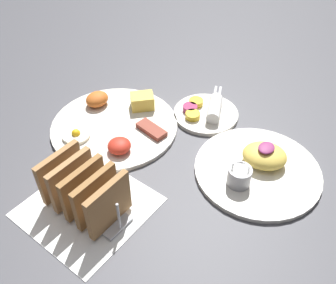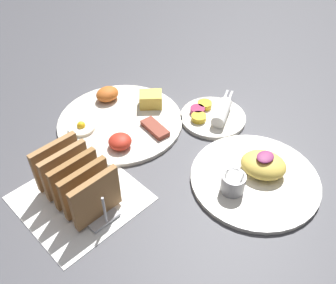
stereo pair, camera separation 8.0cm
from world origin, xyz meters
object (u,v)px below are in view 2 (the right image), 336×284
object	(u,v)px
plate_condiments	(213,115)
plate_foreground	(255,175)
plate_breakfast	(121,119)
toast_rack	(76,181)

from	to	relation	value
plate_condiments	plate_foreground	distance (m)	0.21
plate_foreground	plate_breakfast	bearing A→B (deg)	102.42
plate_breakfast	plate_foreground	xyz separation A→B (m)	(0.08, -0.34, 0.00)
plate_condiments	plate_breakfast	bearing A→B (deg)	138.58
plate_breakfast	toast_rack	size ratio (longest dim) A/B	1.68
plate_breakfast	toast_rack	distance (m)	0.25
plate_condiments	plate_foreground	xyz separation A→B (m)	(-0.09, -0.19, 0.00)
toast_rack	plate_foreground	bearing A→B (deg)	-36.98
plate_condiments	toast_rack	bearing A→B (deg)	176.56
plate_breakfast	plate_condiments	xyz separation A→B (m)	(0.17, -0.15, 0.00)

